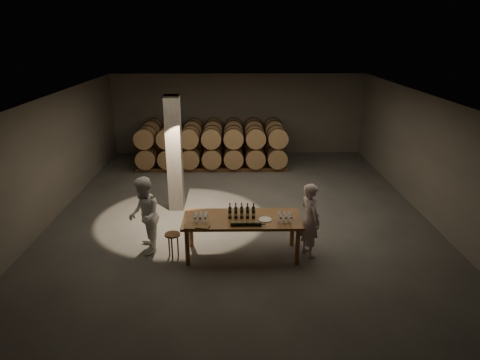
{
  "coord_description": "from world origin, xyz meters",
  "views": [
    {
      "loc": [
        -0.18,
        -11.07,
        4.81
      ],
      "look_at": [
        -0.02,
        -0.54,
        1.1
      ],
      "focal_mm": 32.0,
      "sensor_mm": 36.0,
      "label": 1
    }
  ],
  "objects_px": {
    "tasting_table": "(242,222)",
    "person_woman": "(144,216)",
    "stool": "(173,238)",
    "notebook_near": "(203,227)",
    "plate": "(265,219)",
    "bottle_cluster": "(242,212)",
    "person_man": "(310,220)"
  },
  "relations": [
    {
      "from": "bottle_cluster",
      "to": "person_man",
      "type": "relative_size",
      "value": 0.35
    },
    {
      "from": "notebook_near",
      "to": "stool",
      "type": "height_order",
      "value": "notebook_near"
    },
    {
      "from": "plate",
      "to": "person_man",
      "type": "height_order",
      "value": "person_man"
    },
    {
      "from": "person_woman",
      "to": "notebook_near",
      "type": "bearing_deg",
      "value": 52.34
    },
    {
      "from": "plate",
      "to": "notebook_near",
      "type": "height_order",
      "value": "notebook_near"
    },
    {
      "from": "tasting_table",
      "to": "plate",
      "type": "relative_size",
      "value": 8.99
    },
    {
      "from": "notebook_near",
      "to": "person_woman",
      "type": "distance_m",
      "value": 1.49
    },
    {
      "from": "tasting_table",
      "to": "plate",
      "type": "xyz_separation_m",
      "value": [
        0.5,
        -0.1,
        0.11
      ]
    },
    {
      "from": "bottle_cluster",
      "to": "person_woman",
      "type": "xyz_separation_m",
      "value": [
        -2.17,
        0.11,
        -0.12
      ]
    },
    {
      "from": "stool",
      "to": "bottle_cluster",
      "type": "bearing_deg",
      "value": 5.58
    },
    {
      "from": "notebook_near",
      "to": "plate",
      "type": "bearing_deg",
      "value": 28.06
    },
    {
      "from": "bottle_cluster",
      "to": "person_man",
      "type": "bearing_deg",
      "value": -3.21
    },
    {
      "from": "tasting_table",
      "to": "person_man",
      "type": "relative_size",
      "value": 1.53
    },
    {
      "from": "bottle_cluster",
      "to": "person_man",
      "type": "xyz_separation_m",
      "value": [
        1.51,
        -0.08,
        -0.16
      ]
    },
    {
      "from": "tasting_table",
      "to": "notebook_near",
      "type": "xyz_separation_m",
      "value": [
        -0.84,
        -0.45,
        0.12
      ]
    },
    {
      "from": "notebook_near",
      "to": "stool",
      "type": "xyz_separation_m",
      "value": [
        -0.7,
        0.37,
        -0.45
      ]
    },
    {
      "from": "tasting_table",
      "to": "bottle_cluster",
      "type": "xyz_separation_m",
      "value": [
        -0.01,
        0.07,
        0.21
      ]
    },
    {
      "from": "plate",
      "to": "stool",
      "type": "xyz_separation_m",
      "value": [
        -2.04,
        0.02,
        -0.44
      ]
    },
    {
      "from": "bottle_cluster",
      "to": "person_man",
      "type": "height_order",
      "value": "person_man"
    },
    {
      "from": "tasting_table",
      "to": "person_woman",
      "type": "distance_m",
      "value": 2.19
    },
    {
      "from": "stool",
      "to": "plate",
      "type": "bearing_deg",
      "value": -0.61
    },
    {
      "from": "bottle_cluster",
      "to": "stool",
      "type": "height_order",
      "value": "bottle_cluster"
    },
    {
      "from": "notebook_near",
      "to": "person_woman",
      "type": "xyz_separation_m",
      "value": [
        -1.35,
        0.63,
        -0.02
      ]
    },
    {
      "from": "tasting_table",
      "to": "stool",
      "type": "xyz_separation_m",
      "value": [
        -1.54,
        -0.08,
        -0.33
      ]
    },
    {
      "from": "plate",
      "to": "person_woman",
      "type": "bearing_deg",
      "value": 174.02
    },
    {
      "from": "tasting_table",
      "to": "person_woman",
      "type": "relative_size",
      "value": 1.46
    },
    {
      "from": "tasting_table",
      "to": "person_woman",
      "type": "xyz_separation_m",
      "value": [
        -2.18,
        0.18,
        0.09
      ]
    },
    {
      "from": "stool",
      "to": "notebook_near",
      "type": "bearing_deg",
      "value": -28.04
    },
    {
      "from": "bottle_cluster",
      "to": "stool",
      "type": "bearing_deg",
      "value": -174.42
    },
    {
      "from": "plate",
      "to": "notebook_near",
      "type": "distance_m",
      "value": 1.38
    },
    {
      "from": "tasting_table",
      "to": "stool",
      "type": "distance_m",
      "value": 1.58
    },
    {
      "from": "bottle_cluster",
      "to": "tasting_table",
      "type": "bearing_deg",
      "value": -83.52
    }
  ]
}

